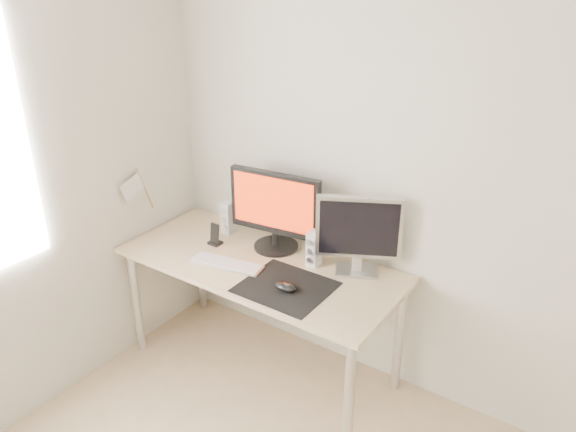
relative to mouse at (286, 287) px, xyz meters
The scene contains 11 objects.
wall_back 0.97m from the mouse, 39.60° to the left, with size 3.50×3.50×0.00m, color silver.
mousepad 0.04m from the mouse, 123.69° to the left, with size 0.45×0.40×0.00m, color black.
mouse is the anchor object (origin of this frame).
desk 0.35m from the mouse, 150.54° to the left, with size 1.60×0.70×0.73m.
main_monitor 0.52m from the mouse, 132.07° to the left, with size 0.55×0.29×0.47m.
second_monitor 0.48m from the mouse, 61.47° to the left, with size 0.42×0.24×0.43m.
speaker_left 0.76m from the mouse, 152.36° to the left, with size 0.06×0.08×0.20m.
speaker_right 0.32m from the mouse, 94.71° to the left, with size 0.06×0.08×0.20m.
keyboard 0.42m from the mouse, behind, with size 0.43×0.19×0.02m.
phone_dock 0.66m from the mouse, 163.65° to the left, with size 0.07×0.06×0.13m.
pennant 1.11m from the mouse, behind, with size 0.01×0.23×0.29m.
Camera 1 is at (0.73, -0.78, 2.28)m, focal length 35.00 mm.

